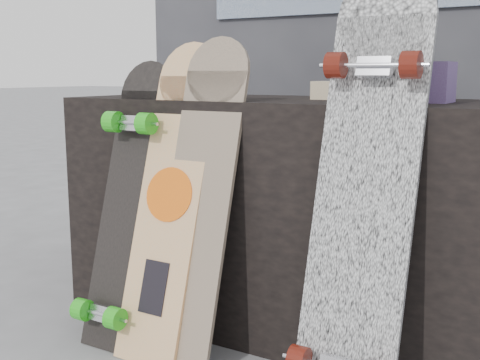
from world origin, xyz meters
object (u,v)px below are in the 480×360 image
Objects in this scene: longboard_celtic at (201,190)px; vendor_table at (298,215)px; longboard_geisha at (171,190)px; skateboard_dark at (127,199)px; longboard_cascadia at (365,182)px.

vendor_table is at bearing 65.87° from longboard_celtic.
skateboard_dark is at bearing -173.92° from longboard_geisha.
longboard_cascadia is 0.81m from skateboard_dark.
vendor_table is 1.62× the size of longboard_geisha.
longboard_celtic is at bearing 4.92° from skateboard_dark.
longboard_cascadia is at bearing -0.11° from longboard_geisha.
vendor_table is 0.59m from skateboard_dark.
longboard_cascadia reaches higher than longboard_celtic.
longboard_celtic is at bearing 179.21° from longboard_cascadia.
longboard_celtic is (-0.16, -0.36, 0.13)m from vendor_table.
skateboard_dark is at bearing -175.08° from longboard_celtic.
longboard_cascadia is at bearing 1.19° from skateboard_dark.
vendor_table is at bearing 41.16° from skateboard_dark.
skateboard_dark is at bearing -178.81° from longboard_cascadia.
vendor_table is 1.37× the size of longboard_cascadia.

